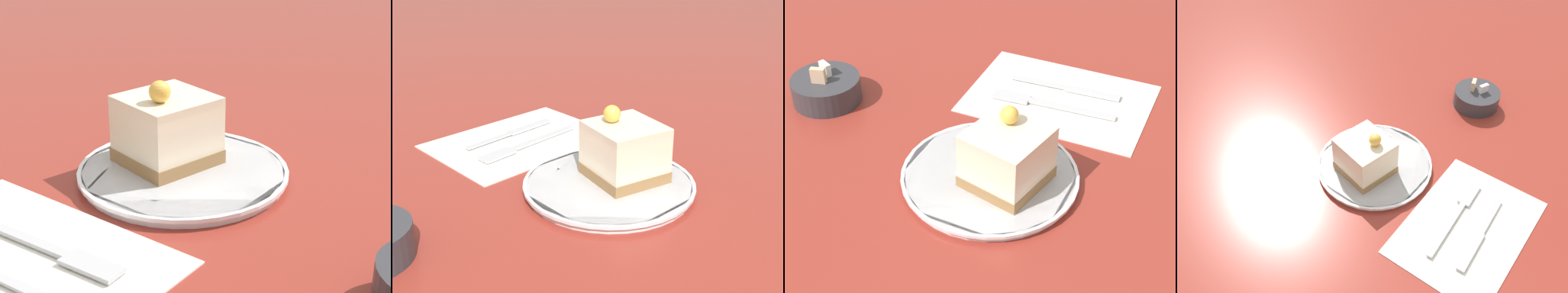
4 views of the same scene
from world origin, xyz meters
TOP-DOWN VIEW (x-y plane):
  - ground_plane at (0.00, 0.00)m, footprint 4.00×4.00m
  - plate at (0.04, 0.02)m, footprint 0.21×0.21m
  - cake_slice at (0.03, -0.00)m, footprint 0.10×0.10m
  - napkin at (0.24, 0.01)m, footprint 0.19×0.26m
  - fork at (0.21, 0.03)m, footprint 0.03×0.18m
  - knife at (0.27, -0.00)m, footprint 0.02×0.16m

SIDE VIEW (x-z plane):
  - ground_plane at x=0.00m, z-range 0.00..0.00m
  - napkin at x=0.24m, z-range 0.00..0.00m
  - fork at x=0.21m, z-range 0.00..0.01m
  - knife at x=0.27m, z-range 0.00..0.01m
  - plate at x=0.04m, z-range 0.00..0.01m
  - cake_slice at x=0.03m, z-range 0.00..0.09m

